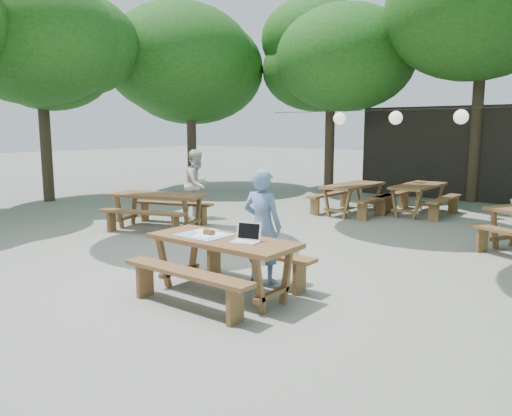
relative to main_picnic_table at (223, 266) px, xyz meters
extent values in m
plane|color=slate|center=(-0.73, 1.73, -0.39)|extent=(80.00, 80.00, 0.00)
cube|color=black|center=(-0.23, 12.23, 1.01)|extent=(6.00, 3.00, 2.80)
cube|color=#522C1D|center=(0.00, 0.00, 0.33)|extent=(2.00, 0.80, 0.06)
cube|color=#522C1D|center=(0.00, -0.65, 0.06)|extent=(1.90, 0.28, 0.05)
cube|color=#522C1D|center=(0.00, 0.65, 0.06)|extent=(1.90, 0.28, 0.05)
cube|color=#522C1D|center=(0.00, 0.00, -0.04)|extent=(1.70, 0.70, 0.69)
cube|color=#522C1D|center=(-3.99, 2.45, 0.33)|extent=(2.15, 1.38, 0.06)
cube|color=#522C1D|center=(-3.79, 1.83, 0.06)|extent=(1.89, 0.86, 0.05)
cube|color=#522C1D|center=(-4.20, 3.07, 0.06)|extent=(1.89, 0.86, 0.05)
cube|color=#522C1D|center=(-3.99, 2.45, -0.04)|extent=(1.83, 1.20, 0.69)
cube|color=#522C1D|center=(-1.54, 6.70, 0.33)|extent=(0.86, 2.02, 0.06)
cube|color=#522C1D|center=(-0.89, 6.69, 0.06)|extent=(0.34, 1.91, 0.05)
cube|color=#522C1D|center=(-2.19, 6.72, 0.06)|extent=(0.34, 1.91, 0.05)
cube|color=#522C1D|center=(-1.54, 6.70, -0.04)|extent=(0.75, 1.72, 0.69)
cube|color=#522C1D|center=(-0.21, 7.61, 0.33)|extent=(0.80, 2.00, 0.06)
cube|color=#522C1D|center=(0.44, 7.60, 0.06)|extent=(0.28, 1.90, 0.05)
cube|color=#522C1D|center=(-0.86, 7.61, 0.06)|extent=(0.28, 1.90, 0.05)
cube|color=#522C1D|center=(-0.21, 7.61, -0.04)|extent=(0.70, 1.70, 0.69)
imported|color=#6688BB|center=(0.06, 0.76, 0.41)|extent=(0.62, 0.44, 1.59)
imported|color=beige|center=(-4.24, 3.89, 0.43)|extent=(0.69, 0.85, 1.64)
cube|color=white|center=(0.39, -0.03, 0.37)|extent=(0.38, 0.30, 0.02)
cube|color=white|center=(0.36, 0.09, 0.49)|extent=(0.33, 0.14, 0.23)
cube|color=black|center=(0.36, 0.08, 0.49)|extent=(0.28, 0.11, 0.19)
cube|color=#365EBA|center=(-0.31, 0.00, 0.37)|extent=(0.65, 0.55, 0.01)
cube|color=white|center=(-0.30, -0.05, 0.37)|extent=(0.33, 0.36, 0.00)
cube|color=white|center=(-0.18, 0.06, 0.37)|extent=(0.28, 0.34, 0.00)
cube|color=white|center=(-0.45, 0.17, 0.38)|extent=(0.28, 0.34, 0.00)
cube|color=brown|center=(-0.25, 0.02, 0.41)|extent=(0.13, 0.10, 0.06)
cylinder|color=black|center=(-0.23, 7.73, 2.21)|extent=(9.00, 0.02, 0.02)
sphere|color=white|center=(-2.53, 7.73, 2.01)|extent=(0.34, 0.34, 0.34)
sphere|color=white|center=(-0.93, 7.73, 2.01)|extent=(0.34, 0.34, 0.34)
sphere|color=white|center=(0.67, 7.73, 2.01)|extent=(0.34, 0.34, 0.34)
cylinder|color=#2D2319|center=(-9.73, 3.23, 1.74)|extent=(0.32, 0.32, 4.25)
ellipsoid|color=#194C14|center=(-9.73, 3.23, 4.16)|extent=(4.31, 4.31, 3.23)
cylinder|color=#2D2319|center=(-8.23, 7.73, 1.82)|extent=(0.32, 0.32, 4.41)
ellipsoid|color=#194C14|center=(-8.23, 7.73, 4.32)|extent=(5.32, 5.32, 3.99)
cylinder|color=#2D2319|center=(-4.23, 10.23, 1.75)|extent=(0.32, 0.32, 4.27)
ellipsoid|color=#194C14|center=(-4.23, 10.23, 4.18)|extent=(4.84, 4.84, 3.63)
cylinder|color=#2D2319|center=(0.27, 10.73, 1.90)|extent=(0.32, 0.32, 4.57)
ellipsoid|color=#194C14|center=(0.27, 10.73, 4.48)|extent=(4.53, 4.53, 3.39)
camera|label=1|loc=(4.12, -4.64, 1.74)|focal=35.00mm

